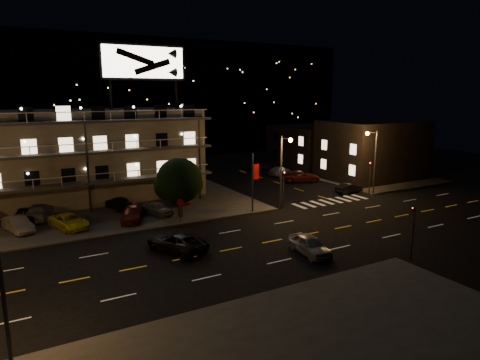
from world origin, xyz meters
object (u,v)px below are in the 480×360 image
tree (179,182)px  lot_car_7 (40,212)px  lot_car_2 (69,221)px  road_car_west (176,242)px  road_car_east (310,245)px  side_car_0 (349,188)px  lot_car_4 (157,208)px

tree → lot_car_7: (-12.45, 6.02, -2.82)m
lot_car_2 → road_car_west: 12.11m
road_car_east → lot_car_2: bearing=139.3°
lot_car_2 → lot_car_7: (-2.13, 4.45, 0.11)m
lot_car_7 → tree: bearing=168.7°
side_car_0 → road_car_west: size_ratio=0.69×
side_car_0 → road_car_west: 27.78m
lot_car_7 → road_car_east: (17.79, -20.22, -0.16)m
lot_car_7 → side_car_0: bearing=-175.0°
side_car_0 → road_car_west: road_car_west is taller
lot_car_4 → road_car_west: (-1.76, -10.30, -0.06)m
side_car_0 → lot_car_2: bearing=83.3°
lot_car_2 → road_car_east: (15.66, -15.76, -0.05)m
tree → lot_car_7: size_ratio=1.15×
lot_car_2 → road_car_west: (6.75, -10.06, -0.05)m
lot_car_4 → side_car_0: bearing=-26.1°
lot_car_4 → road_car_east: size_ratio=0.90×
lot_car_2 → lot_car_7: 4.94m
tree → road_car_east: (5.34, -14.20, -2.99)m
lot_car_7 → side_car_0: size_ratio=1.40×
lot_car_7 → road_car_east: 26.93m
side_car_0 → road_car_east: 22.61m
lot_car_2 → side_car_0: bearing=-21.7°
road_car_west → tree: bearing=-135.2°
tree → lot_car_4: 3.88m
lot_car_7 → road_car_east: bearing=145.8°
lot_car_2 → lot_car_7: bearing=96.4°
lot_car_4 → road_car_west: 10.45m
lot_car_7 → side_car_0: (35.29, -5.90, -0.29)m
lot_car_4 → lot_car_7: 11.45m
lot_car_2 → road_car_east: size_ratio=1.07×
road_car_east → road_car_west: road_car_west is taller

